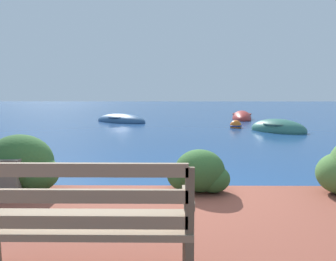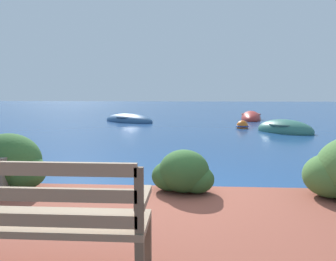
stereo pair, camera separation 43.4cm
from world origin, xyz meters
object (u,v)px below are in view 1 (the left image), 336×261
rowboat_mid (121,121)px  rowboat_far (242,118)px  mooring_buoy (236,126)px  park_bench (80,219)px  rowboat_nearest (278,130)px

rowboat_mid → rowboat_far: bearing=-132.7°
rowboat_mid → mooring_buoy: bearing=-171.8°
park_bench → mooring_buoy: size_ratio=3.03×
rowboat_nearest → rowboat_mid: 7.60m
park_bench → rowboat_mid: park_bench is taller
rowboat_mid → rowboat_far: 6.60m
rowboat_nearest → rowboat_mid: bearing=-164.0°
rowboat_nearest → rowboat_far: bearing=137.8°
park_bench → rowboat_nearest: (4.79, 10.39, -0.63)m
rowboat_nearest → mooring_buoy: rowboat_nearest is taller
park_bench → mooring_buoy: 12.13m
mooring_buoy → rowboat_far: bearing=74.5°
rowboat_far → rowboat_mid: bearing=114.5°
rowboat_far → mooring_buoy: size_ratio=5.62×
rowboat_mid → rowboat_far: (6.39, 1.65, 0.01)m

